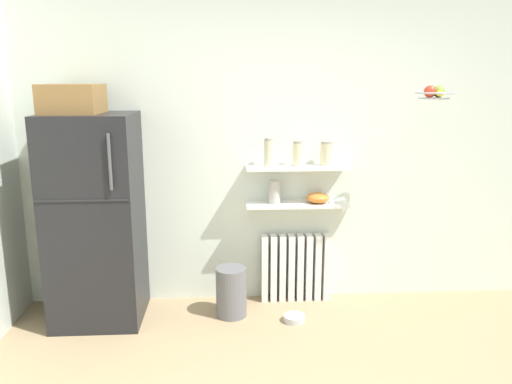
# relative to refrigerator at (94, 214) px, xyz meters

# --- Properties ---
(back_wall) EXTENTS (7.04, 0.10, 2.60)m
(back_wall) POSITION_rel_refrigerator_xyz_m (1.53, 0.37, 0.43)
(back_wall) COLOR silver
(back_wall) RESTS_ON ground_plane
(refrigerator) EXTENTS (0.68, 0.67, 1.87)m
(refrigerator) POSITION_rel_refrigerator_xyz_m (0.00, 0.00, 0.00)
(refrigerator) COLOR black
(refrigerator) RESTS_ON ground_plane
(radiator) EXTENTS (0.60, 0.12, 0.59)m
(radiator) POSITION_rel_refrigerator_xyz_m (1.63, 0.24, -0.58)
(radiator) COLOR white
(radiator) RESTS_ON ground_plane
(wall_shelf_lower) EXTENTS (0.86, 0.22, 0.02)m
(wall_shelf_lower) POSITION_rel_refrigerator_xyz_m (1.63, 0.21, -0.00)
(wall_shelf_lower) COLOR white
(wall_shelf_upper) EXTENTS (0.86, 0.22, 0.02)m
(wall_shelf_upper) POSITION_rel_refrigerator_xyz_m (1.63, 0.21, 0.31)
(wall_shelf_upper) COLOR white
(storage_jar_0) EXTENTS (0.08, 0.08, 0.23)m
(storage_jar_0) POSITION_rel_refrigerator_xyz_m (1.39, 0.21, 0.44)
(storage_jar_0) COLOR beige
(storage_jar_0) RESTS_ON wall_shelf_upper
(storage_jar_1) EXTENTS (0.09, 0.09, 0.21)m
(storage_jar_1) POSITION_rel_refrigerator_xyz_m (1.63, 0.21, 0.43)
(storage_jar_1) COLOR beige
(storage_jar_1) RESTS_ON wall_shelf_upper
(storage_jar_2) EXTENTS (0.11, 0.11, 0.20)m
(storage_jar_2) POSITION_rel_refrigerator_xyz_m (1.87, 0.21, 0.43)
(storage_jar_2) COLOR beige
(storage_jar_2) RESTS_ON wall_shelf_upper
(vase) EXTENTS (0.10, 0.10, 0.20)m
(vase) POSITION_rel_refrigerator_xyz_m (1.44, 0.21, 0.11)
(vase) COLOR #B2ADA8
(vase) RESTS_ON wall_shelf_lower
(shelf_bowl) EXTENTS (0.19, 0.19, 0.09)m
(shelf_bowl) POSITION_rel_refrigerator_xyz_m (1.80, 0.21, 0.05)
(shelf_bowl) COLOR orange
(shelf_bowl) RESTS_ON wall_shelf_lower
(trash_bin) EXTENTS (0.25, 0.25, 0.41)m
(trash_bin) POSITION_rel_refrigerator_xyz_m (1.06, -0.04, -0.67)
(trash_bin) COLOR slate
(trash_bin) RESTS_ON ground_plane
(pet_food_bowl) EXTENTS (0.17, 0.17, 0.05)m
(pet_food_bowl) POSITION_rel_refrigerator_xyz_m (1.57, -0.18, -0.85)
(pet_food_bowl) COLOR #B7B7BC
(pet_food_bowl) RESTS_ON ground_plane
(hanging_fruit_basket) EXTENTS (0.29, 0.29, 0.10)m
(hanging_fruit_basket) POSITION_rel_refrigerator_xyz_m (2.60, -0.12, 0.93)
(hanging_fruit_basket) COLOR #B2B2B7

